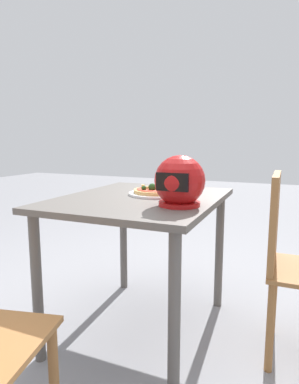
# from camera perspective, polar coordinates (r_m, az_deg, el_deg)

# --- Properties ---
(ground_plane) EXTENTS (14.00, 14.00, 0.00)m
(ground_plane) POSITION_cam_1_polar(r_m,az_deg,el_deg) (2.02, -1.36, -22.48)
(ground_plane) COLOR gray
(dining_table) EXTENTS (0.80, 0.99, 0.76)m
(dining_table) POSITION_cam_1_polar(r_m,az_deg,el_deg) (1.77, -1.44, -4.11)
(dining_table) COLOR #5B5651
(dining_table) RESTS_ON ground
(pizza_plate) EXTENTS (0.32, 0.32, 0.01)m
(pizza_plate) POSITION_cam_1_polar(r_m,az_deg,el_deg) (1.82, 1.40, -0.28)
(pizza_plate) COLOR white
(pizza_plate) RESTS_ON dining_table
(pizza) EXTENTS (0.26, 0.26, 0.05)m
(pizza) POSITION_cam_1_polar(r_m,az_deg,el_deg) (1.81, 1.36, 0.30)
(pizza) COLOR tan
(pizza) RESTS_ON pizza_plate
(motorcycle_helmet) EXTENTS (0.23, 0.23, 0.23)m
(motorcycle_helmet) POSITION_cam_1_polar(r_m,az_deg,el_deg) (1.49, 5.22, 1.74)
(motorcycle_helmet) COLOR #B21414
(motorcycle_helmet) RESTS_ON dining_table
(chair_side) EXTENTS (0.40, 0.40, 0.90)m
(chair_side) POSITION_cam_1_polar(r_m,az_deg,el_deg) (1.74, 23.63, -10.16)
(chair_side) COLOR #996638
(chair_side) RESTS_ON ground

